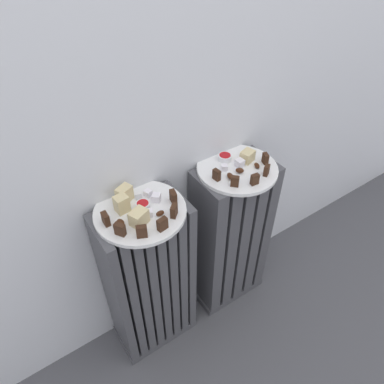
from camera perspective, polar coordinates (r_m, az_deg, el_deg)
ground_plane at (r=1.51m, az=6.56°, el=-25.08°), size 6.00×6.00×0.00m
radiator_left at (r=1.29m, az=-6.77°, el=-13.87°), size 0.29×0.17×0.66m
radiator_right at (r=1.41m, az=6.05°, el=-7.23°), size 0.29×0.17×0.66m
plate_left at (r=1.03m, az=-8.24°, el=-3.08°), size 0.27×0.27×0.01m
plate_right at (r=1.18m, az=7.20°, el=3.71°), size 0.27×0.27×0.01m
dark_cake_slice_left_0 at (r=0.99m, az=-13.57°, el=-4.19°), size 0.02×0.03×0.04m
dark_cake_slice_left_1 at (r=0.96m, az=-11.39°, el=-5.85°), size 0.03×0.03×0.04m
dark_cake_slice_left_2 at (r=0.94m, az=-8.00°, el=-6.23°), size 0.03×0.03×0.04m
dark_cake_slice_left_3 at (r=0.95m, az=-4.74°, el=-5.11°), size 0.03×0.02×0.04m
dark_cake_slice_left_4 at (r=0.99m, az=-2.89°, el=-3.00°), size 0.03×0.03×0.04m
dark_cake_slice_left_5 at (r=1.03m, az=-3.00°, el=-0.74°), size 0.02×0.03×0.04m
marble_cake_slice_left_0 at (r=1.05m, az=-10.69°, el=-0.32°), size 0.05×0.05×0.05m
marble_cake_slice_left_1 at (r=1.02m, az=-11.12°, el=-1.87°), size 0.04×0.04×0.05m
marble_cake_slice_left_2 at (r=0.97m, az=-8.44°, el=-4.03°), size 0.06×0.05×0.04m
turkish_delight_left_0 at (r=1.06m, az=-7.01°, el=-0.18°), size 0.03×0.03×0.02m
turkish_delight_left_1 at (r=1.00m, az=-6.84°, el=-3.35°), size 0.03×0.03×0.02m
turkish_delight_left_2 at (r=1.04m, az=-5.69°, el=-0.89°), size 0.03×0.03×0.02m
medjool_date_left_0 at (r=0.99m, az=-11.32°, el=-4.78°), size 0.02×0.03×0.02m
medjool_date_left_1 at (r=1.00m, az=-5.11°, el=-3.39°), size 0.03×0.02×0.01m
jam_bowl_left at (r=1.02m, az=-7.81°, el=-2.11°), size 0.04×0.04×0.02m
dark_cake_slice_right_0 at (r=1.11m, az=3.93°, el=2.74°), size 0.02×0.03×0.04m
dark_cake_slice_right_1 at (r=1.09m, az=6.84°, el=1.70°), size 0.03×0.03×0.04m
dark_cake_slice_right_2 at (r=1.11m, az=9.96°, el=1.99°), size 0.03×0.02×0.04m
dark_cake_slice_right_3 at (r=1.15m, az=11.77°, el=3.40°), size 0.03×0.03×0.04m
dark_cake_slice_right_4 at (r=1.20m, az=11.58°, el=5.23°), size 0.02×0.03×0.04m
marble_cake_slice_right_0 at (r=1.20m, az=8.80°, el=5.66°), size 0.05×0.05×0.04m
turkish_delight_right_0 at (r=1.15m, az=5.16°, el=3.91°), size 0.03×0.03×0.02m
turkish_delight_right_1 at (r=1.17m, az=7.59°, el=4.60°), size 0.03×0.03×0.02m
medjool_date_right_0 at (r=1.15m, az=7.60°, el=3.43°), size 0.03×0.03×0.02m
medjool_date_right_1 at (r=1.18m, az=10.28°, el=4.16°), size 0.02×0.03×0.01m
medjool_date_right_2 at (r=1.12m, az=6.10°, el=2.54°), size 0.02×0.03×0.02m
jam_bowl_right at (r=1.20m, az=5.25°, el=5.54°), size 0.05×0.05×0.02m
fork at (r=1.04m, az=-8.20°, el=-1.83°), size 0.04×0.10×0.00m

